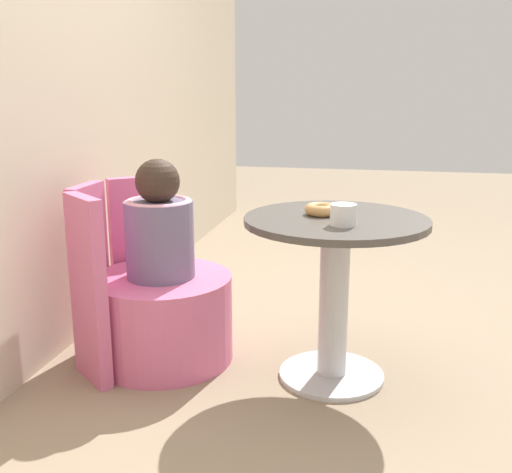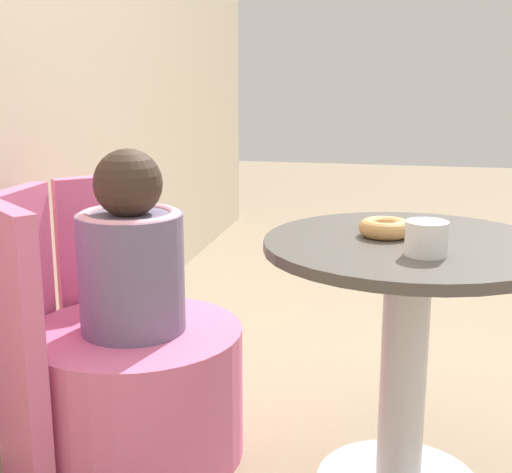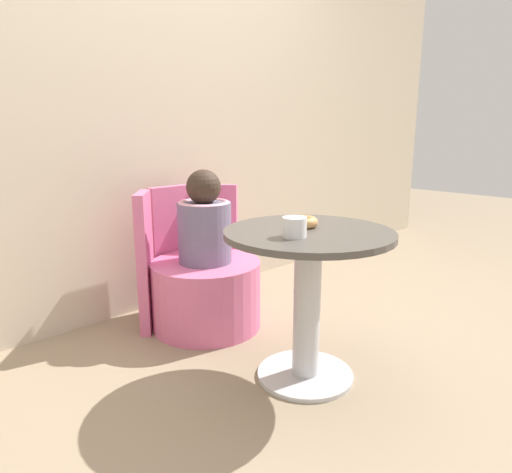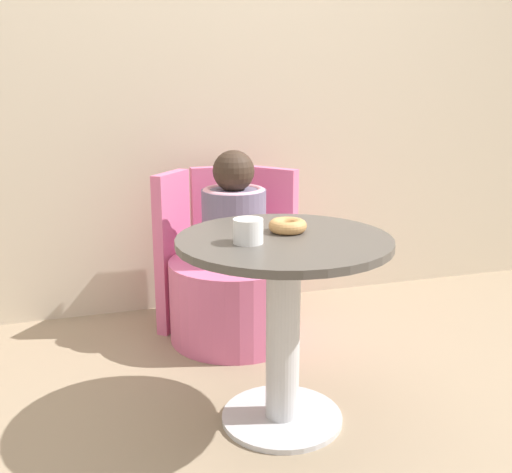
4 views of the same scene
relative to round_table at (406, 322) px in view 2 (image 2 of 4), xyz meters
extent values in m
cylinder|color=silver|center=(0.00, 0.00, -0.12)|extent=(0.11, 0.11, 0.58)
cylinder|color=#4C4742|center=(0.00, 0.00, 0.18)|extent=(0.66, 0.66, 0.02)
cylinder|color=#DB6693|center=(0.03, 0.68, -0.25)|extent=(0.56, 0.56, 0.35)
cube|color=#DB6693|center=(0.03, 0.98, -0.08)|extent=(0.24, 0.05, 0.70)
cube|color=#DB6693|center=(0.26, 0.87, -0.08)|extent=(0.19, 0.21, 0.70)
cube|color=#DB6693|center=(-0.20, 0.87, -0.08)|extent=(0.19, 0.21, 0.70)
cylinder|color=slate|center=(0.03, 0.68, 0.07)|extent=(0.27, 0.27, 0.30)
torus|color=pink|center=(0.03, 0.68, 0.21)|extent=(0.26, 0.26, 0.04)
sphere|color=#38281E|center=(0.03, 0.68, 0.30)|extent=(0.17, 0.17, 0.17)
torus|color=tan|center=(0.03, 0.06, 0.21)|extent=(0.12, 0.12, 0.04)
cylinder|color=white|center=(-0.12, -0.03, 0.23)|extent=(0.09, 0.09, 0.07)
camera|label=1|loc=(-2.10, -0.15, 0.64)|focal=42.00mm
camera|label=2|loc=(-1.59, 0.02, 0.57)|focal=50.00mm
camera|label=3|loc=(-1.34, -1.08, 0.58)|focal=32.00mm
camera|label=4|loc=(-0.60, -1.65, 0.66)|focal=42.00mm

